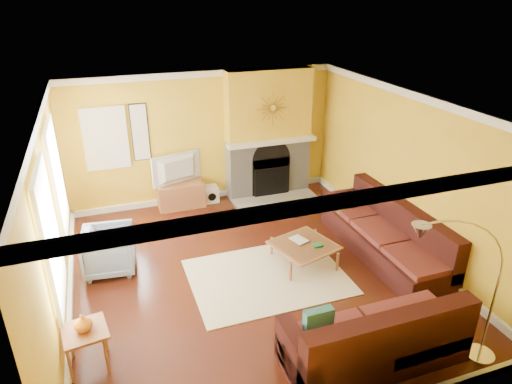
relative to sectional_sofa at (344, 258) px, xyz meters
name	(u,v)px	position (x,y,z in m)	size (l,w,h in m)	color
floor	(251,272)	(-1.22, 0.75, -0.46)	(5.50, 6.00, 0.02)	#521F11
ceiling	(250,105)	(-1.22, 0.75, 2.26)	(5.50, 6.00, 0.02)	white
wall_back	(203,138)	(-1.22, 3.76, 0.90)	(5.50, 0.02, 2.70)	gold
wall_front	(356,326)	(-1.22, -2.26, 0.90)	(5.50, 0.02, 2.70)	gold
wall_left	(50,226)	(-3.98, 0.75, 0.90)	(0.02, 6.00, 2.70)	gold
wall_right	(407,173)	(1.54, 0.75, 0.90)	(0.02, 6.00, 2.70)	gold
baseboard	(251,269)	(-1.22, 0.75, -0.39)	(5.50, 6.00, 0.12)	white
crown_molding	(250,110)	(-1.22, 0.75, 2.19)	(5.50, 6.00, 0.12)	white
window_left_near	(56,178)	(-3.94, 2.05, 1.05)	(0.06, 1.22, 1.72)	white
window_left_far	(49,237)	(-3.94, 0.15, 1.05)	(0.06, 1.22, 1.72)	white
window_back	(106,139)	(-3.12, 3.71, 1.10)	(0.82, 0.06, 1.22)	white
wall_art	(140,133)	(-2.47, 3.72, 1.15)	(0.34, 0.04, 1.14)	white
fireplace	(268,134)	(0.13, 3.55, 0.90)	(1.80, 0.40, 2.70)	#989590
mantel	(272,142)	(0.13, 3.31, 0.80)	(1.92, 0.22, 0.08)	white
hearth	(277,201)	(0.13, 3.00, -0.42)	(1.80, 0.70, 0.06)	#989590
sunburst	(273,109)	(0.13, 3.32, 1.50)	(0.70, 0.04, 0.70)	olive
rug	(268,277)	(-1.02, 0.53, -0.44)	(2.40, 1.80, 0.02)	beige
sectional_sofa	(344,258)	(0.00, 0.00, 0.00)	(3.06, 3.89, 0.90)	#351311
coffee_table	(304,253)	(-0.31, 0.72, -0.27)	(0.91, 0.91, 0.36)	white
media_console	(181,195)	(-1.80, 3.48, -0.19)	(0.95, 0.43, 0.52)	#9B5D38
tv	(179,169)	(-1.80, 3.48, 0.38)	(1.08, 0.14, 0.62)	black
subwoofer	(210,194)	(-1.17, 3.56, -0.29)	(0.32, 0.32, 0.32)	white
armchair	(109,250)	(-3.32, 1.57, -0.09)	(0.77, 0.79, 0.72)	gray
side_table	(88,348)	(-3.69, -0.48, -0.18)	(0.50, 0.50, 0.55)	#9B5D38
vase	(83,323)	(-3.69, -0.48, 0.21)	(0.21, 0.21, 0.22)	orange
book	(294,242)	(-0.45, 0.81, -0.08)	(0.21, 0.28, 0.03)	white
arc_lamp	(457,298)	(0.28, -1.93, 0.59)	(1.33, 0.36, 2.08)	silver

